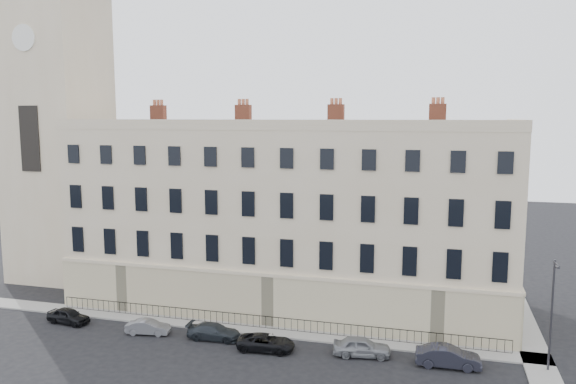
% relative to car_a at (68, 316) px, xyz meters
% --- Properties ---
extents(ground, '(160.00, 160.00, 0.00)m').
position_rel_car_a_xyz_m(ground, '(21.25, -2.57, -0.60)').
color(ground, black).
rests_on(ground, ground).
extents(terrace, '(36.22, 12.22, 17.00)m').
position_rel_car_a_xyz_m(terrace, '(15.29, 9.40, 6.90)').
color(terrace, beige).
rests_on(terrace, ground).
extents(church_tower, '(8.00, 8.13, 44.00)m').
position_rel_car_a_xyz_m(church_tower, '(-8.75, 11.43, 18.06)').
color(church_tower, beige).
rests_on(church_tower, ground).
extents(pavement_terrace, '(48.00, 2.00, 0.12)m').
position_rel_car_a_xyz_m(pavement_terrace, '(11.25, 2.43, -0.54)').
color(pavement_terrace, gray).
rests_on(pavement_terrace, ground).
extents(pavement_east_return, '(2.00, 24.00, 0.12)m').
position_rel_car_a_xyz_m(pavement_east_return, '(34.25, 5.43, -0.54)').
color(pavement_east_return, gray).
rests_on(pavement_east_return, ground).
extents(railings, '(35.00, 0.04, 0.96)m').
position_rel_car_a_xyz_m(railings, '(15.25, 2.83, -0.04)').
color(railings, black).
rests_on(railings, ground).
extents(car_a, '(3.65, 1.83, 1.19)m').
position_rel_car_a_xyz_m(car_a, '(0.00, 0.00, 0.00)').
color(car_a, black).
rests_on(car_a, ground).
extents(car_b, '(3.38, 1.63, 1.07)m').
position_rel_car_a_xyz_m(car_b, '(7.10, -0.32, -0.06)').
color(car_b, slate).
rests_on(car_b, ground).
extents(car_c, '(4.01, 1.81, 1.14)m').
position_rel_car_a_xyz_m(car_c, '(12.21, 0.05, -0.03)').
color(car_c, '#23282E').
rests_on(car_c, ground).
extents(car_d, '(4.11, 2.11, 1.11)m').
position_rel_car_a_xyz_m(car_d, '(16.42, -0.80, -0.04)').
color(car_d, black).
rests_on(car_d, ground).
extents(car_e, '(4.04, 2.10, 1.32)m').
position_rel_car_a_xyz_m(car_e, '(22.93, -0.01, 0.06)').
color(car_e, gray).
rests_on(car_e, ground).
extents(car_f, '(4.17, 1.59, 1.36)m').
position_rel_car_a_xyz_m(car_f, '(28.52, -0.18, 0.08)').
color(car_f, '#21222C').
rests_on(car_f, ground).
extents(streetlamp, '(0.25, 1.57, 7.26)m').
position_rel_car_a_xyz_m(streetlamp, '(34.64, 0.71, 3.43)').
color(streetlamp, '#303035').
rests_on(streetlamp, ground).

